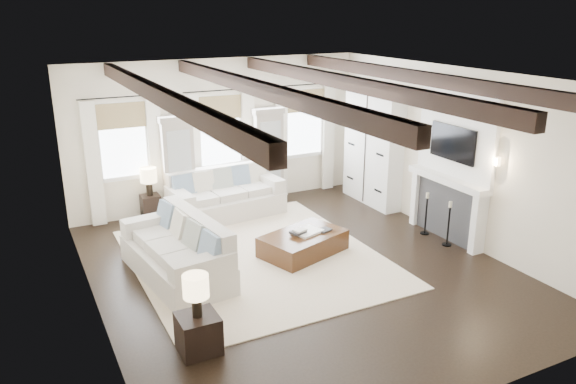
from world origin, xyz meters
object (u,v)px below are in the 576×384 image
sofa_back (225,197)px  sofa_left (180,253)px  side_table_front (198,333)px  ottoman (303,244)px  side_table_back (151,208)px

sofa_back → sofa_left: 2.86m
side_table_front → sofa_left: bearing=79.3°
sofa_back → ottoman: sofa_back is taller
ottoman → sofa_left: bearing=158.1°
ottoman → side_table_back: size_ratio=2.62×
sofa_back → side_table_front: (-2.07, -4.50, -0.15)m
sofa_left → ottoman: size_ratio=1.68×
sofa_left → side_table_front: bearing=-100.7°
sofa_left → side_table_back: bearing=86.1°
side_table_front → side_table_back: size_ratio=0.90×
sofa_back → sofa_left: bearing=-125.5°
sofa_left → side_table_front: (-0.41, -2.18, -0.15)m
sofa_left → side_table_front: sofa_left is taller
side_table_back → side_table_front: bearing=-97.0°
sofa_back → side_table_front: sofa_back is taller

